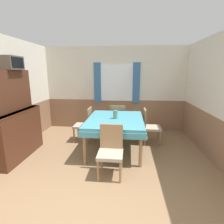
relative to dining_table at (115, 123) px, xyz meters
The scene contains 11 objects.
wall_back 1.79m from the dining_table, 95.12° to the left, with size 4.78×0.10×2.60m.
wall_left 2.48m from the dining_table, behind, with size 0.05×4.44×2.60m.
wall_right 2.19m from the dining_table, 10.33° to the right, with size 0.05×4.44×2.60m.
dining_table is the anchor object (origin of this frame).
chair_head_near 1.04m from the dining_table, 90.00° to the right, with size 0.44×0.44×0.91m.
chair_left_far 1.00m from the dining_table, 149.86° to the left, with size 0.44×0.44×0.91m.
chair_right_far 1.00m from the dining_table, 30.14° to the left, with size 0.44×0.44×0.91m.
chair_head_window 1.04m from the dining_table, 90.00° to the left, with size 0.44×0.44×0.91m.
sideboard 2.19m from the dining_table, 165.37° to the right, with size 0.46×1.37×1.87m.
tv 2.52m from the dining_table, 168.39° to the right, with size 0.29×0.46×0.27m.
vase 0.20m from the dining_table, 80.60° to the right, with size 0.10×0.10×0.19m.
Camera 1 is at (0.46, -1.50, 1.83)m, focal length 28.00 mm.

